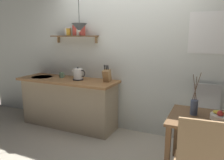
% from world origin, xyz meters
% --- Properties ---
extents(ground_plane, '(14.00, 14.00, 0.00)m').
position_xyz_m(ground_plane, '(0.00, 0.00, 0.00)').
color(ground_plane, '#BCB29E').
extents(back_wall, '(6.80, 0.11, 2.70)m').
position_xyz_m(back_wall, '(0.20, 0.65, 1.35)').
color(back_wall, silver).
rests_on(back_wall, ground_plane).
extents(kitchen_counter, '(1.83, 0.63, 0.88)m').
position_xyz_m(kitchen_counter, '(-1.00, 0.32, 0.45)').
color(kitchen_counter, tan).
rests_on(kitchen_counter, ground_plane).
extents(wall_shelf, '(0.91, 0.20, 0.32)m').
position_xyz_m(wall_shelf, '(-0.94, 0.49, 1.69)').
color(wall_shelf, brown).
extents(dining_table, '(0.88, 0.74, 0.72)m').
position_xyz_m(dining_table, '(1.34, -0.25, 0.60)').
color(dining_table, brown).
rests_on(dining_table, ground_plane).
extents(dining_chair_far, '(0.47, 0.43, 0.96)m').
position_xyz_m(dining_chair_far, '(1.29, 0.42, 0.53)').
color(dining_chair_far, silver).
rests_on(dining_chair_far, ground_plane).
extents(fruit_bowl, '(0.23, 0.23, 0.12)m').
position_xyz_m(fruit_bowl, '(1.45, -0.25, 0.77)').
color(fruit_bowl, silver).
rests_on(fruit_bowl, dining_table).
extents(twig_vase, '(0.09, 0.08, 0.51)m').
position_xyz_m(twig_vase, '(1.16, -0.19, 0.82)').
color(twig_vase, '#475675').
rests_on(twig_vase, dining_table).
extents(electric_kettle, '(0.26, 0.18, 0.23)m').
position_xyz_m(electric_kettle, '(-0.78, 0.32, 0.98)').
color(electric_kettle, black).
rests_on(electric_kettle, kitchen_counter).
extents(knife_block, '(0.11, 0.15, 0.29)m').
position_xyz_m(knife_block, '(-0.26, 0.39, 0.99)').
color(knife_block, tan).
rests_on(knife_block, kitchen_counter).
extents(coffee_mug_by_sink, '(0.12, 0.08, 0.10)m').
position_xyz_m(coffee_mug_by_sink, '(-1.17, 0.37, 0.93)').
color(coffee_mug_by_sink, slate).
rests_on(coffee_mug_by_sink, kitchen_counter).
extents(pendant_lamp, '(0.25, 0.25, 0.67)m').
position_xyz_m(pendant_lamp, '(-0.67, 0.23, 1.77)').
color(pendant_lamp, black).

